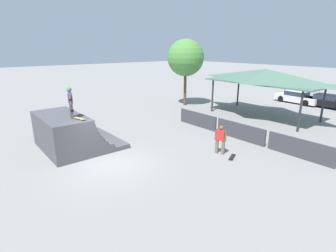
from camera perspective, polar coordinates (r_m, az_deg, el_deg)
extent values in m
plane|color=gray|center=(13.72, -12.53, -8.10)|extent=(160.00, 160.00, 0.00)
cube|color=#4C4C51|center=(16.58, -18.36, -3.68)|extent=(4.37, 4.15, 0.26)
cube|color=#4C4C51|center=(16.35, -20.06, -3.19)|extent=(4.37, 3.16, 0.26)
cube|color=#4C4C51|center=(16.22, -20.75, -2.47)|extent=(4.37, 2.80, 0.26)
cube|color=#4C4C51|center=(16.10, -21.25, -1.69)|extent=(4.37, 2.55, 0.26)
cube|color=#4C4C51|center=(16.00, -21.64, -0.88)|extent=(4.37, 2.38, 0.26)
cube|color=#4C4C51|center=(15.92, -21.95, -0.04)|extent=(4.37, 2.25, 0.26)
cube|color=#4C4C51|center=(15.84, -22.19, 0.82)|extent=(4.37, 2.17, 0.26)
cube|color=#4C4C51|center=(15.77, -22.38, 1.70)|extent=(4.37, 2.12, 0.26)
cylinder|color=silver|center=(16.06, -18.88, 2.66)|extent=(4.28, 0.07, 0.07)
cube|color=#4C4C51|center=(14.75, -20.23, 3.04)|extent=(0.18, 0.18, 0.78)
cube|color=black|center=(14.74, -20.14, 3.23)|extent=(0.21, 0.18, 0.11)
cube|color=#4C4C51|center=(15.08, -20.33, 3.31)|extent=(0.18, 0.18, 0.78)
cube|color=black|center=(15.07, -20.24, 3.50)|extent=(0.21, 0.18, 0.11)
cube|color=#6B4CB7|center=(14.78, -20.54, 5.69)|extent=(0.47, 0.32, 0.55)
cylinder|color=brown|center=(14.53, -20.45, 5.35)|extent=(0.13, 0.13, 0.55)
cylinder|color=black|center=(14.53, -20.45, 5.39)|extent=(0.19, 0.19, 0.08)
cylinder|color=brown|center=(15.05, -20.60, 5.70)|extent=(0.13, 0.13, 0.55)
cylinder|color=black|center=(15.05, -20.60, 5.74)|extent=(0.19, 0.19, 0.08)
sphere|color=brown|center=(14.72, -20.71, 7.29)|extent=(0.22, 0.22, 0.22)
sphere|color=#337F33|center=(14.71, -20.72, 7.39)|extent=(0.24, 0.24, 0.24)
cylinder|color=green|center=(14.30, -17.88, 1.34)|extent=(0.06, 0.04, 0.05)
cylinder|color=green|center=(14.22, -18.33, 1.22)|extent=(0.06, 0.04, 0.05)
cylinder|color=green|center=(14.71, -19.02, 1.65)|extent=(0.06, 0.04, 0.05)
cylinder|color=green|center=(14.64, -19.47, 1.54)|extent=(0.06, 0.04, 0.05)
cube|color=tan|center=(14.46, -18.70, 1.57)|extent=(0.85, 0.38, 0.02)
cube|color=tan|center=(14.15, -17.84, 1.41)|extent=(0.14, 0.22, 0.02)
cube|color=#6B6051|center=(14.84, 10.58, -4.37)|extent=(0.20, 0.20, 0.80)
cube|color=#6B6051|center=(14.74, 11.88, -4.58)|extent=(0.20, 0.20, 0.80)
cube|color=red|center=(14.56, 11.38, -1.96)|extent=(0.48, 0.37, 0.57)
cylinder|color=brown|center=(14.65, 10.36, -1.98)|extent=(0.14, 0.14, 0.57)
cylinder|color=brown|center=(14.50, 12.39, -2.29)|extent=(0.14, 0.14, 0.57)
sphere|color=brown|center=(14.43, 11.48, -0.35)|extent=(0.22, 0.22, 0.22)
cylinder|color=red|center=(14.28, 13.84, -7.06)|extent=(0.05, 0.06, 0.05)
cylinder|color=red|center=(14.31, 13.29, -6.98)|extent=(0.05, 0.06, 0.05)
cylinder|color=red|center=(14.75, 14.29, -6.31)|extent=(0.05, 0.06, 0.05)
cylinder|color=red|center=(14.78, 13.75, -6.23)|extent=(0.05, 0.06, 0.05)
cube|color=black|center=(14.52, 13.81, -6.52)|extent=(0.53, 0.84, 0.02)
cube|color=black|center=(14.16, 13.47, -7.01)|extent=(0.22, 0.18, 0.02)
cube|color=#3D3D42|center=(19.65, 6.46, 1.45)|extent=(3.56, 0.12, 1.05)
cube|color=#3D3D42|center=(17.33, 15.42, -1.16)|extent=(3.56, 0.12, 1.05)
cube|color=#3D3D42|center=(15.61, 26.76, -4.39)|extent=(3.56, 0.12, 1.05)
cylinder|color=#2D2D33|center=(24.34, 9.66, 6.50)|extent=(0.16, 0.16, 2.89)
cylinder|color=#2D2D33|center=(20.14, 26.83, 2.80)|extent=(0.16, 0.16, 2.89)
cylinder|color=#2D2D33|center=(27.30, 15.02, 7.27)|extent=(0.16, 0.16, 2.89)
cylinder|color=#2D2D33|center=(23.63, 30.71, 4.08)|extent=(0.16, 0.16, 2.89)
cube|color=#4C705B|center=(23.36, 20.42, 8.99)|extent=(9.34, 4.49, 0.10)
pyramid|color=#4C705B|center=(23.30, 20.56, 10.33)|extent=(9.15, 4.40, 1.01)
cylinder|color=brown|center=(26.71, 3.73, 8.18)|extent=(0.28, 0.28, 3.42)
sphere|color=#4C893D|center=(26.43, 3.85, 14.62)|extent=(3.57, 3.57, 3.57)
cube|color=silver|center=(31.01, 26.30, 5.38)|extent=(4.68, 2.10, 0.62)
cube|color=#283342|center=(30.99, 26.24, 6.40)|extent=(2.23, 1.60, 0.46)
cube|color=silver|center=(30.95, 26.30, 6.82)|extent=(2.13, 1.55, 0.04)
cylinder|color=black|center=(31.05, 29.16, 4.69)|extent=(0.66, 0.26, 0.64)
cylinder|color=black|center=(29.73, 27.79, 4.44)|extent=(0.66, 0.26, 0.64)
cylinder|color=black|center=(32.38, 24.86, 5.68)|extent=(0.66, 0.26, 0.64)
cylinder|color=black|center=(31.12, 23.37, 5.47)|extent=(0.66, 0.26, 0.64)
cube|color=black|center=(30.11, 31.31, 4.38)|extent=(4.38, 1.69, 0.62)
cube|color=#283342|center=(30.06, 31.26, 5.42)|extent=(2.03, 1.40, 0.46)
cube|color=black|center=(30.03, 31.33, 5.85)|extent=(1.94, 1.37, 0.04)
cylinder|color=black|center=(31.29, 29.50, 4.72)|extent=(0.64, 0.21, 0.64)
cylinder|color=black|center=(29.94, 28.40, 4.43)|extent=(0.64, 0.21, 0.64)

